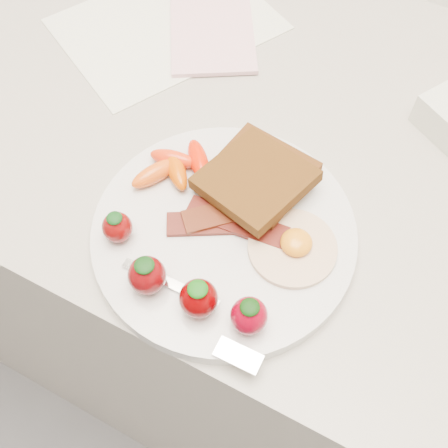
% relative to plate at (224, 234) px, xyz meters
% --- Properties ---
extents(counter, '(2.00, 0.60, 0.90)m').
position_rel_plate_xyz_m(counter, '(0.02, 0.17, -0.46)').
color(counter, gray).
rests_on(counter, ground).
extents(plate, '(0.27, 0.27, 0.02)m').
position_rel_plate_xyz_m(plate, '(0.00, 0.00, 0.00)').
color(plate, silver).
rests_on(plate, counter).
extents(toast_lower, '(0.11, 0.11, 0.01)m').
position_rel_plate_xyz_m(toast_lower, '(0.00, 0.07, 0.02)').
color(toast_lower, black).
rests_on(toast_lower, plate).
extents(toast_upper, '(0.12, 0.12, 0.02)m').
position_rel_plate_xyz_m(toast_upper, '(0.01, 0.06, 0.03)').
color(toast_upper, '#37170B').
rests_on(toast_upper, toast_lower).
extents(fried_egg, '(0.09, 0.09, 0.02)m').
position_rel_plate_xyz_m(fried_egg, '(0.07, 0.01, 0.01)').
color(fried_egg, beige).
rests_on(fried_egg, plate).
extents(bacon_strips, '(0.12, 0.10, 0.01)m').
position_rel_plate_xyz_m(bacon_strips, '(0.00, 0.01, 0.01)').
color(bacon_strips, '#4A0A09').
rests_on(bacon_strips, plate).
extents(baby_carrots, '(0.08, 0.09, 0.02)m').
position_rel_plate_xyz_m(baby_carrots, '(-0.08, 0.04, 0.02)').
color(baby_carrots, red).
rests_on(baby_carrots, plate).
extents(strawberries, '(0.19, 0.07, 0.04)m').
position_rel_plate_xyz_m(strawberries, '(-0.00, -0.08, 0.03)').
color(strawberries, '#620707').
rests_on(strawberries, plate).
extents(fork, '(0.16, 0.05, 0.00)m').
position_rel_plate_xyz_m(fork, '(0.02, -0.09, 0.01)').
color(fork, silver).
rests_on(fork, plate).
extents(paper_sheet, '(0.31, 0.34, 0.00)m').
position_rel_plate_xyz_m(paper_sheet, '(-0.22, 0.26, -0.01)').
color(paper_sheet, silver).
rests_on(paper_sheet, counter).
extents(notepad, '(0.17, 0.19, 0.01)m').
position_rel_plate_xyz_m(notepad, '(-0.16, 0.27, -0.00)').
color(notepad, beige).
rests_on(notepad, paper_sheet).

